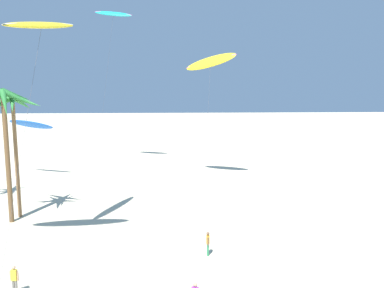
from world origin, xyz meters
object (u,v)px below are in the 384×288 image
at_px(flying_kite_5, 41,25).
at_px(person_mid_field, 14,279).
at_px(flying_kite_0, 211,62).
at_px(person_near_right, 208,243).
at_px(flying_kite_1, 113,14).
at_px(palm_tree_1, 4,114).
at_px(palm_tree_2, 14,114).
at_px(flying_kite_3, 31,124).

relative_size(flying_kite_5, person_mid_field, 9.48).
bearing_deg(person_mid_field, flying_kite_0, 62.29).
xyz_separation_m(flying_kite_0, person_near_right, (-2.00, -20.32, -12.93)).
bearing_deg(flying_kite_1, person_mid_field, -91.97).
relative_size(palm_tree_1, flying_kite_1, 0.53).
height_order(person_near_right, person_mid_field, person_mid_field).
distance_m(palm_tree_1, person_mid_field, 15.40).
relative_size(palm_tree_2, person_mid_field, 6.26).
distance_m(palm_tree_2, person_near_right, 19.63).
bearing_deg(palm_tree_2, palm_tree_1, -102.86).
xyz_separation_m(flying_kite_0, flying_kite_5, (-13.07, -17.72, 1.56)).
distance_m(palm_tree_2, flying_kite_0, 21.67).
bearing_deg(palm_tree_2, flying_kite_3, 104.16).
distance_m(palm_tree_1, person_near_right, 19.41).
bearing_deg(flying_kite_1, palm_tree_1, -105.42).
height_order(flying_kite_0, person_near_right, flying_kite_0).
relative_size(flying_kite_1, flying_kite_5, 1.31).
height_order(palm_tree_1, flying_kite_3, palm_tree_1).
bearing_deg(flying_kite_1, palm_tree_2, -105.56).
bearing_deg(flying_kite_5, person_mid_field, -90.19).
relative_size(palm_tree_1, person_mid_field, 6.53).
distance_m(palm_tree_1, flying_kite_3, 16.72).
relative_size(palm_tree_2, person_near_right, 6.44).
height_order(palm_tree_2, person_mid_field, palm_tree_2).
bearing_deg(flying_kite_5, palm_tree_2, 126.77).
xyz_separation_m(flying_kite_1, flying_kite_3, (-9.50, -5.58, -13.81)).
bearing_deg(palm_tree_1, flying_kite_5, -45.55).
xyz_separation_m(flying_kite_5, person_near_right, (11.06, -2.60, -14.49)).
bearing_deg(person_mid_field, person_near_right, 22.54).
xyz_separation_m(flying_kite_3, person_near_right, (19.42, -23.69, -5.63)).
xyz_separation_m(palm_tree_1, flying_kite_1, (5.99, 21.72, 11.27)).
relative_size(flying_kite_0, person_mid_field, 8.95).
bearing_deg(flying_kite_0, flying_kite_5, -126.41).
height_order(flying_kite_0, flying_kite_1, flying_kite_1).
xyz_separation_m(flying_kite_5, person_mid_field, (-0.02, -7.21, -14.47)).
xyz_separation_m(flying_kite_1, person_mid_field, (-1.17, -33.87, -19.42)).
xyz_separation_m(flying_kite_3, person_mid_field, (8.33, -28.30, -5.60)).
relative_size(palm_tree_1, flying_kite_5, 0.69).
bearing_deg(flying_kite_5, person_near_right, -13.24).
relative_size(flying_kite_0, flying_kite_3, 2.06).
relative_size(flying_kite_1, flying_kite_3, 2.85).
bearing_deg(flying_kite_5, flying_kite_3, 111.61).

